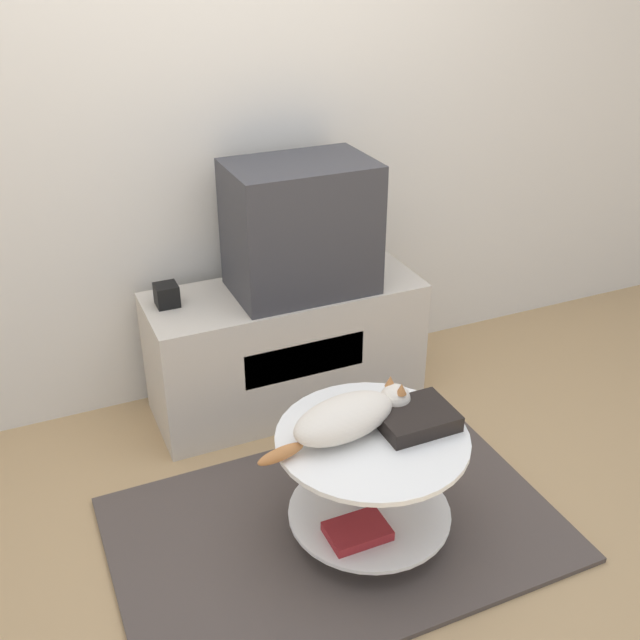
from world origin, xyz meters
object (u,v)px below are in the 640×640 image
speaker (167,295)px  cat (349,416)px  tv (301,228)px  dvd_box (415,417)px

speaker → cat: speaker is taller
tv → cat: tv is taller
tv → dvd_box: 0.96m
speaker → dvd_box: size_ratio=0.35×
tv → speaker: 0.60m
dvd_box → cat: 0.23m
tv → dvd_box: tv is taller
speaker → dvd_box: 1.14m
tv → dvd_box: bearing=-87.7°
speaker → dvd_box: speaker is taller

